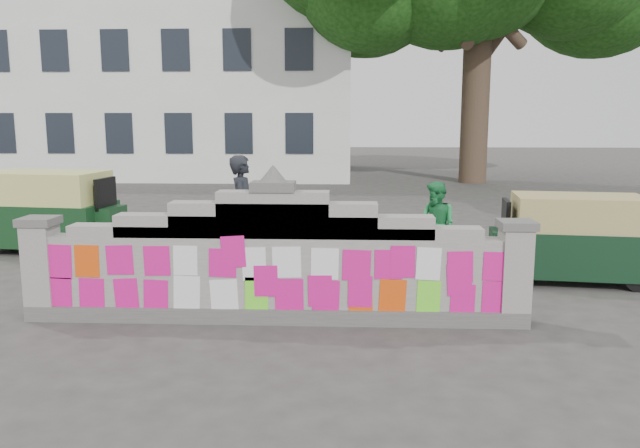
# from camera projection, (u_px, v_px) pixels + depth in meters

# --- Properties ---
(ground) EXTENTS (100.00, 100.00, 0.00)m
(ground) POSITION_uv_depth(u_px,v_px,m) (275.00, 321.00, 8.04)
(ground) COLOR #383533
(ground) RESTS_ON ground
(parapet_wall) EXTENTS (6.48, 0.44, 2.01)m
(parapet_wall) POSITION_uv_depth(u_px,v_px,m) (274.00, 264.00, 7.91)
(parapet_wall) COLOR #4C4C49
(parapet_wall) RESTS_ON ground
(building) EXTENTS (16.00, 10.00, 8.90)m
(building) POSITION_uv_depth(u_px,v_px,m) (181.00, 88.00, 29.34)
(building) COLOR silver
(building) RESTS_ON ground
(cyclist_bike) EXTENTS (1.98, 0.74, 1.03)m
(cyclist_bike) POSITION_uv_depth(u_px,v_px,m) (244.00, 246.00, 10.18)
(cyclist_bike) COLOR black
(cyclist_bike) RESTS_ON ground
(cyclist_rider) EXTENTS (0.44, 0.65, 1.75)m
(cyclist_rider) POSITION_uv_depth(u_px,v_px,m) (243.00, 225.00, 10.12)
(cyclist_rider) COLOR black
(cyclist_rider) RESTS_ON ground
(pedestrian) EXTENTS (0.90, 0.93, 1.51)m
(pedestrian) POSITION_uv_depth(u_px,v_px,m) (436.00, 225.00, 10.73)
(pedestrian) COLOR #278F4A
(pedestrian) RESTS_ON ground
(rickshaw_left) EXTENTS (2.89, 1.59, 1.56)m
(rickshaw_left) POSITION_uv_depth(u_px,v_px,m) (50.00, 210.00, 12.15)
(rickshaw_left) COLOR #113418
(rickshaw_left) RESTS_ON ground
(rickshaw_right) EXTENTS (2.55, 1.41, 1.38)m
(rickshaw_right) POSITION_uv_depth(u_px,v_px,m) (573.00, 237.00, 9.89)
(rickshaw_right) COLOR black
(rickshaw_right) RESTS_ON ground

